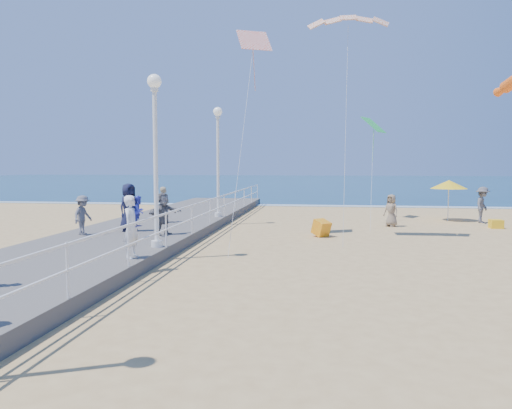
# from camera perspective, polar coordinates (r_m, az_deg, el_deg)

# --- Properties ---
(ground) EXTENTS (160.00, 160.00, 0.00)m
(ground) POSITION_cam_1_polar(r_m,az_deg,el_deg) (15.16, 8.40, -6.76)
(ground) COLOR tan
(ground) RESTS_ON ground
(ocean) EXTENTS (160.00, 90.00, 0.05)m
(ocean) POSITION_cam_1_polar(r_m,az_deg,el_deg) (79.91, 8.07, 2.51)
(ocean) COLOR #0D344E
(ocean) RESTS_ON ground
(surf_line) EXTENTS (160.00, 1.20, 0.04)m
(surf_line) POSITION_cam_1_polar(r_m,az_deg,el_deg) (35.48, 8.17, -0.15)
(surf_line) COLOR white
(surf_line) RESTS_ON ground
(boardwalk) EXTENTS (5.00, 44.00, 0.40)m
(boardwalk) POSITION_cam_1_polar(r_m,az_deg,el_deg) (16.81, -18.19, -5.12)
(boardwalk) COLOR slate
(boardwalk) RESTS_ON ground
(railing) EXTENTS (0.05, 42.00, 0.55)m
(railing) POSITION_cam_1_polar(r_m,az_deg,el_deg) (15.74, -10.26, -1.75)
(railing) COLOR white
(railing) RESTS_ON boardwalk
(lamp_post_mid) EXTENTS (0.44, 0.44, 5.32)m
(lamp_post_mid) POSITION_cam_1_polar(r_m,az_deg,el_deg) (15.76, -11.43, 7.01)
(lamp_post_mid) COLOR white
(lamp_post_mid) RESTS_ON boardwalk
(lamp_post_far) EXTENTS (0.44, 0.44, 5.32)m
(lamp_post_far) POSITION_cam_1_polar(r_m,az_deg,el_deg) (24.43, -4.37, 6.24)
(lamp_post_far) COLOR white
(lamp_post_far) RESTS_ON boardwalk
(woman_holding_toddler) EXTENTS (0.50, 0.68, 1.73)m
(woman_holding_toddler) POSITION_cam_1_polar(r_m,az_deg,el_deg) (14.11, -14.00, -2.49)
(woman_holding_toddler) COLOR white
(woman_holding_toddler) RESTS_ON boardwalk
(toddler_held) EXTENTS (0.38, 0.46, 0.87)m
(toddler_held) POSITION_cam_1_polar(r_m,az_deg,el_deg) (14.14, -13.25, -0.76)
(toddler_held) COLOR #353CC8
(toddler_held) RESTS_ON boardwalk
(spectator_2) EXTENTS (0.66, 1.00, 1.44)m
(spectator_2) POSITION_cam_1_polar(r_m,az_deg,el_deg) (19.28, -19.19, -1.15)
(spectator_2) COLOR slate
(spectator_2) RESTS_ON boardwalk
(spectator_4) EXTENTS (0.92, 1.07, 1.84)m
(spectator_4) POSITION_cam_1_polar(r_m,az_deg,el_deg) (19.76, -14.33, -0.32)
(spectator_4) COLOR #191B38
(spectator_4) RESTS_ON boardwalk
(spectator_5) EXTENTS (1.18, 1.46, 1.56)m
(spectator_5) POSITION_cam_1_polar(r_m,az_deg,el_deg) (18.53, -10.55, -1.02)
(spectator_5) COLOR slate
(spectator_5) RESTS_ON boardwalk
(spectator_6) EXTENTS (0.44, 0.61, 1.58)m
(spectator_6) POSITION_cam_1_polar(r_m,az_deg,el_deg) (22.42, -10.42, -0.01)
(spectator_6) COLOR gray
(spectator_6) RESTS_ON boardwalk
(beach_walker_a) EXTENTS (1.18, 1.37, 1.84)m
(beach_walker_a) POSITION_cam_1_polar(r_m,az_deg,el_deg) (27.67, 24.47, -0.03)
(beach_walker_a) COLOR #56555A
(beach_walker_a) RESTS_ON ground
(beach_walker_c) EXTENTS (0.88, 0.87, 1.54)m
(beach_walker_c) POSITION_cam_1_polar(r_m,az_deg,el_deg) (24.61, 15.20, -0.66)
(beach_walker_c) COLOR gray
(beach_walker_c) RESTS_ON ground
(box_kite) EXTENTS (0.89, 0.89, 0.74)m
(box_kite) POSITION_cam_1_polar(r_m,az_deg,el_deg) (20.66, 7.47, -2.85)
(box_kite) COLOR #EE5D0E
(box_kite) RESTS_ON ground
(beach_umbrella) EXTENTS (1.90, 1.90, 2.14)m
(beach_umbrella) POSITION_cam_1_polar(r_m,az_deg,el_deg) (28.00, 21.18, 2.15)
(beach_umbrella) COLOR white
(beach_umbrella) RESTS_ON ground
(beach_chair_right) EXTENTS (0.55, 0.55, 0.40)m
(beach_chair_right) POSITION_cam_1_polar(r_m,az_deg,el_deg) (25.73, 25.74, -2.02)
(beach_chair_right) COLOR yellow
(beach_chair_right) RESTS_ON ground
(kite_parafoil) EXTENTS (3.18, 0.94, 0.65)m
(kite_parafoil) POSITION_cam_1_polar(r_m,az_deg,el_deg) (20.84, 10.50, 20.26)
(kite_parafoil) COLOR orange
(kite_diamond_green) EXTENTS (1.48, 1.61, 0.86)m
(kite_diamond_green) POSITION_cam_1_polar(r_m,az_deg,el_deg) (28.18, 13.28, 8.85)
(kite_diamond_green) COLOR green
(kite_diamond_redwhite) EXTENTS (1.55, 1.35, 0.96)m
(kite_diamond_redwhite) POSITION_cam_1_polar(r_m,az_deg,el_deg) (21.39, -0.22, 18.26)
(kite_diamond_redwhite) COLOR red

